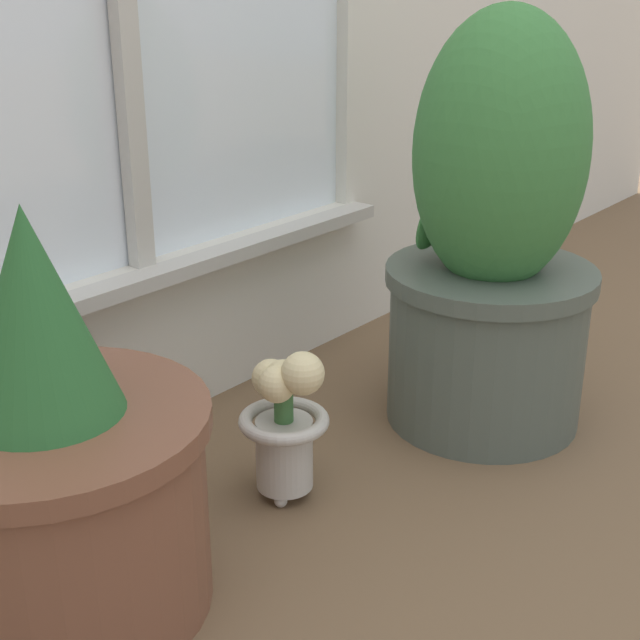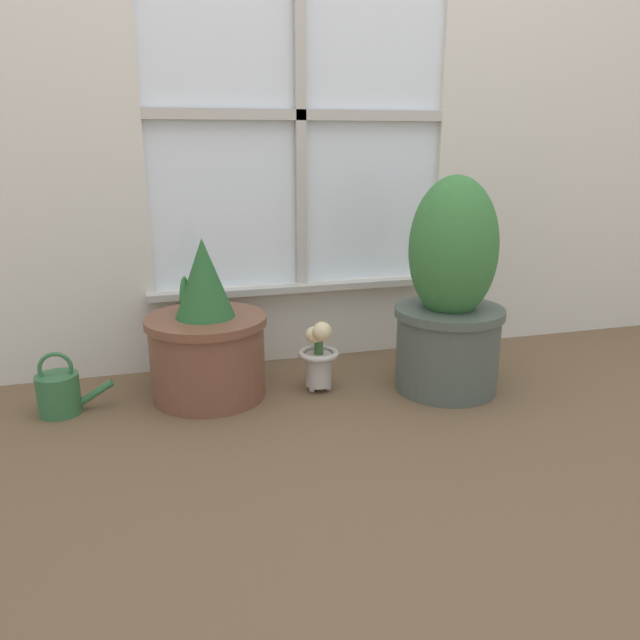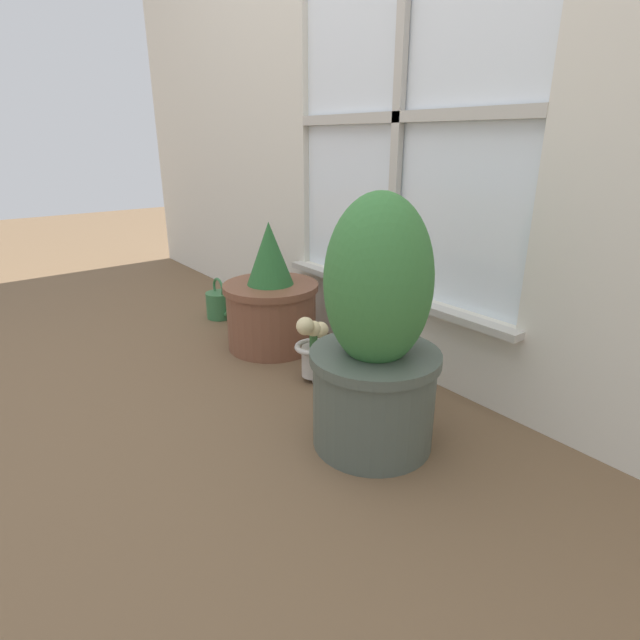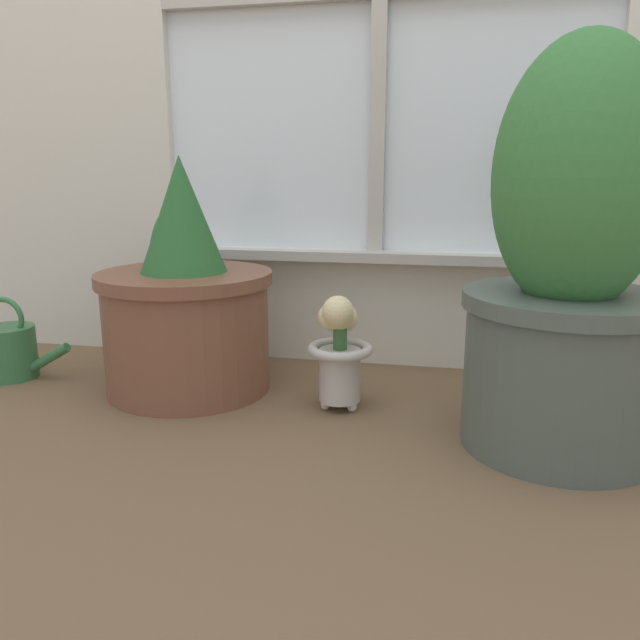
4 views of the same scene
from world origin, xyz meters
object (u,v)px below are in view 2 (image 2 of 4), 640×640
Objects in this scene: potted_plant_left at (207,339)px; flower_vase at (319,353)px; watering_can at (60,393)px; potted_plant_right at (450,297)px.

potted_plant_left reaches higher than flower_vase.
flower_vase reaches higher than watering_can.
watering_can is (-1.21, 0.14, -0.25)m from potted_plant_right.
watering_can is at bearing 173.59° from potted_plant_right.
potted_plant_right reaches higher than potted_plant_left.
potted_plant_left is 2.10× the size of flower_vase.
potted_plant_right is 3.10× the size of watering_can.
potted_plant_left is 2.29× the size of watering_can.
potted_plant_right is 1.25m from watering_can.
potted_plant_right is 2.85× the size of flower_vase.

